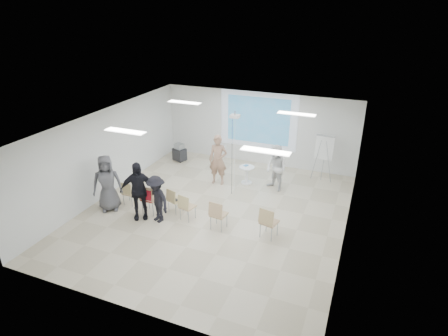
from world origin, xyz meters
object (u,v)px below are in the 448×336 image
at_px(chair_far_left, 128,192).
at_px(audience_mid, 156,196).
at_px(chair_right_far, 268,221).
at_px(pedestal_table, 247,174).
at_px(chair_center, 186,205).
at_px(chair_left_inner, 174,199).
at_px(flipchart_easel, 324,148).
at_px(av_cart, 180,153).
at_px(chair_right_inner, 218,213).
at_px(audience_left, 138,187).
at_px(player_right, 276,166).
at_px(chair_left_mid, 149,197).
at_px(audience_outer, 107,180).
at_px(player_left, 218,157).
at_px(laptop, 176,199).

bearing_deg(chair_far_left, audience_mid, -20.81).
bearing_deg(chair_right_far, audience_mid, -160.96).
height_order(pedestal_table, chair_center, chair_center).
relative_size(chair_left_inner, flipchart_easel, 0.47).
bearing_deg(av_cart, chair_right_inner, -31.63).
height_order(pedestal_table, audience_left, audience_left).
relative_size(audience_left, audience_mid, 1.25).
xyz_separation_m(player_right, chair_center, (-2.02, -3.06, -0.41)).
bearing_deg(chair_right_far, player_right, 113.42).
relative_size(chair_left_mid, chair_right_inner, 1.06).
distance_m(audience_outer, av_cart, 4.57).
distance_m(chair_right_far, audience_left, 4.06).
distance_m(chair_right_far, flipchart_easel, 4.58).
bearing_deg(audience_mid, chair_left_inner, 92.87).
height_order(audience_outer, flipchart_easel, audience_outer).
relative_size(chair_left_mid, chair_center, 1.15).
bearing_deg(player_left, laptop, -107.12).
relative_size(chair_far_left, flipchart_easel, 0.46).
distance_m(pedestal_table, chair_left_mid, 3.92).
xyz_separation_m(chair_right_inner, chair_right_far, (1.49, 0.13, 0.02)).
height_order(chair_left_mid, chair_center, chair_left_mid).
bearing_deg(pedestal_table, player_left, -158.43).
bearing_deg(chair_right_inner, player_left, 117.82).
height_order(chair_far_left, audience_left, audience_left).
height_order(chair_center, av_cart, chair_center).
bearing_deg(chair_left_mid, player_left, 67.16).
distance_m(chair_far_left, chair_left_inner, 1.64).
bearing_deg(chair_left_mid, audience_outer, -171.67).
distance_m(chair_center, av_cart, 4.88).
height_order(audience_left, audience_mid, audience_left).
height_order(chair_left_inner, chair_center, chair_center).
bearing_deg(player_right, chair_left_mid, -104.61).
distance_m(chair_far_left, audience_left, 1.12).
distance_m(chair_center, chair_right_far, 2.60).
height_order(flipchart_easel, av_cart, flipchart_easel).
distance_m(player_left, av_cart, 2.86).
bearing_deg(chair_center, audience_left, -151.81).
relative_size(player_right, av_cart, 2.46).
bearing_deg(chair_left_inner, audience_outer, -146.95).
xyz_separation_m(chair_far_left, chair_left_mid, (0.95, -0.24, 0.10)).
height_order(audience_left, audience_outer, audience_left).
bearing_deg(chair_left_inner, flipchart_easel, 63.34).
bearing_deg(chair_far_left, chair_center, -4.68).
distance_m(chair_right_inner, laptop, 1.73).
xyz_separation_m(chair_right_far, audience_outer, (-5.22, -0.34, 0.48)).
distance_m(audience_left, flipchart_easel, 6.86).
bearing_deg(player_left, audience_outer, -135.70).
height_order(laptop, audience_left, audience_left).
height_order(chair_far_left, chair_center, chair_center).
bearing_deg(chair_center, chair_far_left, -171.29).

